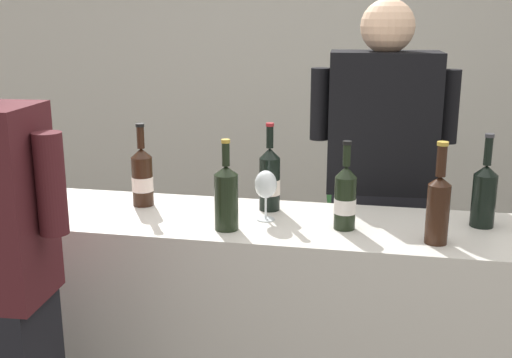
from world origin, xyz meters
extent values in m
cube|color=beige|center=(0.00, 2.60, 1.40)|extent=(8.00, 0.10, 2.80)
cube|color=beige|center=(0.00, 0.00, 0.47)|extent=(2.10, 0.50, 0.95)
cylinder|color=black|center=(-0.03, -0.13, 1.04)|extent=(0.08, 0.08, 0.19)
cone|color=black|center=(-0.03, -0.13, 1.16)|extent=(0.08, 0.08, 0.03)
cylinder|color=black|center=(-0.03, -0.13, 1.21)|extent=(0.03, 0.03, 0.08)
cylinder|color=#B79333|center=(-0.03, -0.13, 1.26)|extent=(0.03, 0.03, 0.01)
cylinder|color=black|center=(-0.42, 0.09, 1.04)|extent=(0.08, 0.08, 0.19)
cone|color=black|center=(-0.42, 0.09, 1.15)|extent=(0.08, 0.08, 0.03)
cylinder|color=black|center=(-0.42, 0.09, 1.21)|extent=(0.03, 0.03, 0.08)
cylinder|color=black|center=(-0.42, 0.09, 1.26)|extent=(0.03, 0.03, 0.01)
cylinder|color=#F3DBCE|center=(-0.42, 0.09, 1.03)|extent=(0.08, 0.08, 0.06)
cylinder|color=black|center=(0.66, -0.12, 1.04)|extent=(0.07, 0.07, 0.20)
cone|color=black|center=(0.66, -0.12, 1.16)|extent=(0.07, 0.07, 0.03)
cylinder|color=black|center=(0.66, -0.12, 1.22)|extent=(0.03, 0.03, 0.10)
cylinder|color=#B79333|center=(0.66, -0.12, 1.27)|extent=(0.04, 0.04, 0.01)
cylinder|color=black|center=(0.83, 0.08, 1.04)|extent=(0.08, 0.08, 0.18)
cone|color=black|center=(0.83, 0.08, 1.15)|extent=(0.08, 0.08, 0.03)
cylinder|color=black|center=(0.83, 0.08, 1.21)|extent=(0.03, 0.03, 0.10)
cylinder|color=#333338|center=(0.83, 0.08, 1.27)|extent=(0.03, 0.03, 0.01)
cylinder|color=black|center=(0.36, -0.04, 1.04)|extent=(0.07, 0.07, 0.18)
cone|color=black|center=(0.36, -0.04, 1.15)|extent=(0.07, 0.07, 0.04)
cylinder|color=black|center=(0.36, -0.04, 1.21)|extent=(0.03, 0.03, 0.07)
cylinder|color=black|center=(0.36, -0.04, 1.25)|extent=(0.03, 0.03, 0.01)
cylinder|color=silver|center=(0.36, -0.04, 1.03)|extent=(0.08, 0.08, 0.05)
cylinder|color=black|center=(0.07, 0.12, 1.05)|extent=(0.08, 0.08, 0.20)
cone|color=black|center=(0.07, 0.12, 1.17)|extent=(0.08, 0.08, 0.04)
cylinder|color=black|center=(0.07, 0.12, 1.23)|extent=(0.03, 0.03, 0.08)
cylinder|color=maroon|center=(0.07, 0.12, 1.27)|extent=(0.03, 0.03, 0.01)
cylinder|color=silver|center=(0.07, 0.12, 1.04)|extent=(0.08, 0.08, 0.06)
cylinder|color=silver|center=(0.08, 0.00, 0.95)|extent=(0.06, 0.06, 0.00)
cylinder|color=silver|center=(0.08, 0.00, 0.99)|extent=(0.01, 0.01, 0.08)
ellipsoid|color=silver|center=(0.08, 0.00, 1.08)|extent=(0.08, 0.08, 0.10)
ellipsoid|color=maroon|center=(0.08, 0.00, 1.06)|extent=(0.06, 0.06, 0.04)
cylinder|color=silver|center=(-0.87, -0.06, 1.05)|extent=(0.21, 0.21, 0.21)
torus|color=silver|center=(-0.87, -0.06, 1.16)|extent=(0.22, 0.22, 0.01)
cube|color=black|center=(0.48, 0.52, 0.47)|extent=(0.41, 0.26, 0.94)
cube|color=black|center=(0.48, 0.52, 1.23)|extent=(0.46, 0.26, 0.58)
sphere|color=#D8AD8C|center=(0.48, 0.52, 1.62)|extent=(0.22, 0.22, 0.22)
cylinder|color=black|center=(0.74, 0.54, 1.30)|extent=(0.08, 0.08, 0.30)
cylinder|color=black|center=(0.21, 0.51, 1.30)|extent=(0.08, 0.08, 0.30)
cylinder|color=#47191E|center=(-0.40, -0.62, 1.22)|extent=(0.08, 0.08, 0.28)
cylinder|color=brown|center=(0.45, 1.20, 0.12)|extent=(0.39, 0.39, 0.25)
sphere|color=#2D6B33|center=(0.53, 1.24, 0.71)|extent=(0.44, 0.44, 0.44)
sphere|color=#2D6B33|center=(0.41, 1.28, 0.67)|extent=(0.43, 0.43, 0.43)
sphere|color=#2D6B33|center=(0.55, 1.16, 0.87)|extent=(0.40, 0.40, 0.40)
sphere|color=#2D6B33|center=(0.42, 1.08, 1.01)|extent=(0.32, 0.32, 0.32)
sphere|color=#2D6B33|center=(0.54, 1.17, 0.66)|extent=(0.36, 0.36, 0.36)
cylinder|color=#4C3823|center=(0.45, 1.20, 0.55)|extent=(0.05, 0.05, 0.60)
camera|label=1|loc=(0.47, -2.12, 1.66)|focal=44.16mm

